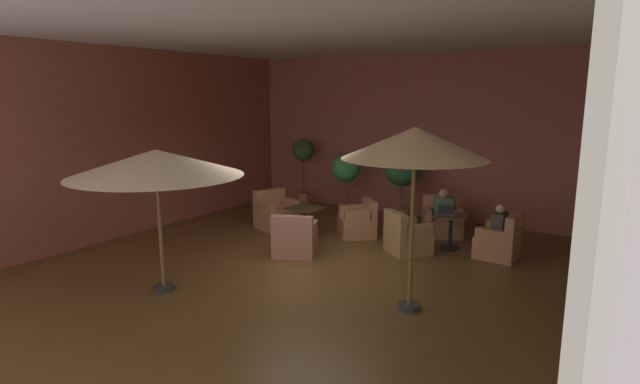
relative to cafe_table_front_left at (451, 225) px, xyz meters
name	(u,v)px	position (x,y,z in m)	size (l,w,h in m)	color
ground_plane	(305,272)	(-1.72, -2.73, -0.51)	(9.42, 10.13, 0.02)	brown
wall_back_brick	(417,136)	(-1.72, 2.30, 1.54)	(9.42, 0.08, 4.08)	#A45C4E
wall_left_accent	(128,143)	(-6.39, -2.73, 1.54)	(0.08, 10.13, 4.08)	brown
wall_right_plain	(624,182)	(2.95, -2.73, 1.54)	(0.08, 10.13, 4.08)	silver
ceiling_slab	(303,30)	(-1.72, -2.73, 3.61)	(9.42, 10.13, 0.06)	silver
cafe_table_front_left	(451,225)	(0.00, 0.00, 0.00)	(0.69, 0.69, 0.69)	black
armchair_front_left_north	(406,238)	(-0.63, -0.77, -0.19)	(1.04, 1.04, 0.84)	#A37946
armchair_front_left_east	(500,241)	(1.00, -0.05, -0.18)	(0.78, 0.85, 0.88)	#B3744C
armchair_front_left_south	(442,221)	(-0.49, 0.88, -0.18)	(1.07, 1.05, 0.87)	#B37754
cafe_table_front_right	(306,215)	(-2.86, -1.00, 0.03)	(0.75, 0.75, 0.69)	black
armchair_front_right_north	(358,222)	(-1.99, -0.23, -0.18)	(1.03, 1.02, 0.82)	#B2794E
armchair_front_right_east	(276,214)	(-3.98, -0.62, -0.17)	(1.01, 1.02, 0.88)	#B3794F
armchair_front_right_south	(295,240)	(-2.39, -2.08, -0.19)	(1.01, 0.97, 0.84)	#A46B55
patio_umbrella_tall_red	(415,144)	(0.46, -3.22, 1.91)	(2.03, 2.03, 2.65)	#2D2D2D
patio_umbrella_center_beige	(156,163)	(-3.13, -4.66, 1.55)	(2.65, 2.65, 2.26)	#2D2D2D
potted_tree_left_corner	(402,174)	(-1.61, 1.20, 0.75)	(0.86, 0.86, 1.81)	#AE6C46
potted_tree_mid_left	(303,160)	(-4.67, 1.54, 0.82)	(0.59, 0.59, 1.88)	#AC6D43
potted_tree_mid_right	(346,173)	(-3.09, 1.12, 0.66)	(0.72, 0.72, 1.65)	#AA664A
patron_blue_shirt	(443,206)	(-0.46, 0.83, 0.18)	(0.46, 0.41, 0.64)	#537F59
patron_by_window	(499,222)	(0.95, -0.04, 0.19)	(0.25, 0.38, 0.60)	#3F3D3A
iced_drink_cup	(453,212)	(0.03, 0.03, 0.25)	(0.08, 0.08, 0.11)	silver
open_laptop	(446,212)	(-0.11, -0.01, 0.25)	(0.34, 0.27, 0.20)	#9EA0A5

